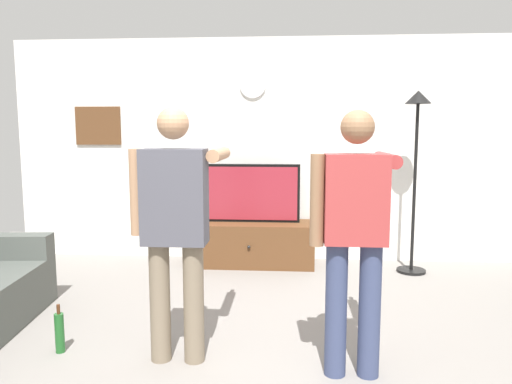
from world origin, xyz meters
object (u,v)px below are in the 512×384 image
object	(u,v)px
wall_clock	(253,85)
floor_lamp	(416,144)
beverage_bottle	(60,332)
person_standing_nearer_couch	(355,229)
person_standing_nearer_lamp	(176,220)
tv_stand	(251,243)
framed_picture	(98,126)
television	(251,193)

from	to	relation	value
wall_clock	floor_lamp	size ratio (longest dim) A/B	0.15
floor_lamp	beverage_bottle	distance (m)	3.95
person_standing_nearer_couch	beverage_bottle	size ratio (longest dim) A/B	4.79
person_standing_nearer_lamp	person_standing_nearer_couch	distance (m)	1.18
wall_clock	floor_lamp	xyz separation A→B (m)	(1.84, -0.48, -0.69)
person_standing_nearer_lamp	tv_stand	bearing A→B (deg)	82.88
tv_stand	person_standing_nearer_lamp	bearing A→B (deg)	-97.12
person_standing_nearer_lamp	wall_clock	bearing A→B (deg)	83.63
tv_stand	beverage_bottle	distance (m)	2.67
wall_clock	framed_picture	distance (m)	1.99
wall_clock	floor_lamp	bearing A→B (deg)	-14.51
tv_stand	framed_picture	size ratio (longest dim) A/B	2.61
person_standing_nearer_lamp	beverage_bottle	world-z (taller)	person_standing_nearer_lamp
television	wall_clock	xyz separation A→B (m)	(-0.00, 0.24, 1.28)
tv_stand	framed_picture	distance (m)	2.40
wall_clock	television	bearing A→B (deg)	-90.00
tv_stand	floor_lamp	bearing A→B (deg)	-5.76
wall_clock	framed_picture	world-z (taller)	wall_clock
floor_lamp	person_standing_nearer_lamp	world-z (taller)	floor_lamp
tv_stand	person_standing_nearer_lamp	world-z (taller)	person_standing_nearer_lamp
television	wall_clock	world-z (taller)	wall_clock
tv_stand	floor_lamp	xyz separation A→B (m)	(1.84, -0.19, 1.19)
beverage_bottle	floor_lamp	bearing A→B (deg)	36.25
wall_clock	beverage_bottle	size ratio (longest dim) A/B	0.88
tv_stand	framed_picture	bearing A→B (deg)	171.31
tv_stand	wall_clock	distance (m)	1.90
television	beverage_bottle	size ratio (longest dim) A/B	3.23
television	beverage_bottle	world-z (taller)	television
television	beverage_bottle	xyz separation A→B (m)	(-1.18, -2.44, -0.70)
person_standing_nearer_lamp	floor_lamp	bearing A→B (deg)	46.48
framed_picture	person_standing_nearer_lamp	size ratio (longest dim) A/B	0.33
television	floor_lamp	distance (m)	1.94
beverage_bottle	person_standing_nearer_lamp	bearing A→B (deg)	-2.90
wall_clock	framed_picture	xyz separation A→B (m)	(-1.93, 0.00, -0.48)
television	person_standing_nearer_lamp	bearing A→B (deg)	-96.98
floor_lamp	person_standing_nearer_couch	size ratio (longest dim) A/B	1.18
tv_stand	wall_clock	xyz separation A→B (m)	(0.00, 0.29, 1.88)
tv_stand	person_standing_nearer_couch	bearing A→B (deg)	-71.15
wall_clock	person_standing_nearer_couch	world-z (taller)	wall_clock
television	wall_clock	size ratio (longest dim) A/B	3.68
tv_stand	beverage_bottle	world-z (taller)	tv_stand
wall_clock	framed_picture	bearing A→B (deg)	179.85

